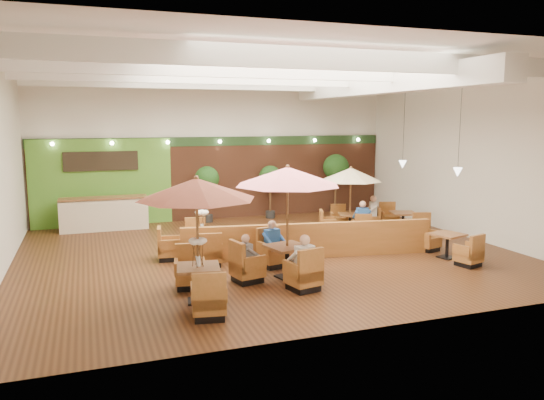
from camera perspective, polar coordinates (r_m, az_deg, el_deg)
name	(u,v)px	position (r m, az deg, el deg)	size (l,w,h in m)	color
room	(263,128)	(16.39, -1.01, 7.73)	(14.04, 14.00, 5.52)	#381E0F
service_counter	(104,214)	(19.72, -17.60, -1.42)	(3.00, 0.75, 1.18)	beige
booth_divider	(309,240)	(15.10, 3.99, -4.36)	(7.20, 0.18, 1.00)	brown
table_0	(197,207)	(11.24, -8.09, -0.76)	(2.54, 2.77, 2.75)	brown
table_1	(285,198)	(12.86, 1.38, 0.26)	(2.74, 2.88, 2.82)	brown
table_2	(351,187)	(18.38, 8.46, 1.39)	(2.38, 2.38, 2.32)	brown
table_3	(194,242)	(15.21, -8.42, -4.54)	(1.77, 2.58, 1.52)	brown
table_4	(447,246)	(15.87, 18.32, -4.73)	(0.99, 2.51, 0.90)	brown
table_5	(403,223)	(18.92, 13.91, -2.40)	(1.01, 2.57, 0.91)	brown
topiary_0	(207,181)	(20.23, -7.00, 2.08)	(0.92, 0.92, 2.15)	black
topiary_1	(270,179)	(20.93, -0.19, 2.27)	(0.90, 0.90, 2.10)	black
topiary_2	(336,170)	(22.00, 6.89, 3.27)	(1.07, 1.07, 2.48)	black
diner_0	(304,257)	(12.20, 3.41, -6.16)	(0.44, 0.36, 0.86)	silver
diner_1	(273,239)	(14.08, 0.14, -4.23)	(0.43, 0.39, 0.79)	#2556A3
diner_2	(247,253)	(12.82, -2.69, -5.66)	(0.36, 0.39, 0.72)	slate
diner_3	(362,215)	(17.78, 9.66, -1.64)	(0.42, 0.37, 0.79)	#2556A3
diner_4	(372,210)	(18.91, 10.66, -1.03)	(0.41, 0.44, 0.80)	silver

